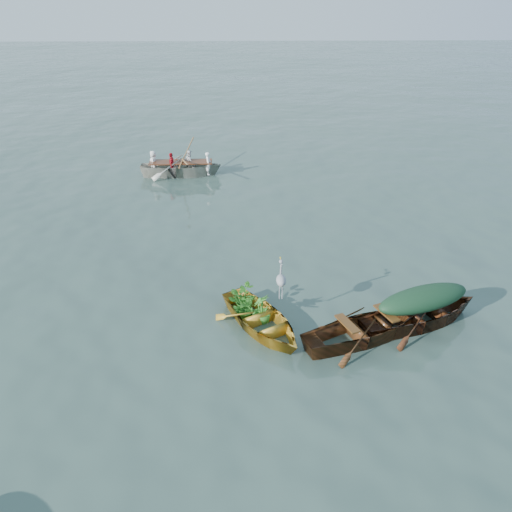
{
  "coord_description": "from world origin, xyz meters",
  "views": [
    {
      "loc": [
        -0.74,
        -8.72,
        6.67
      ],
      "look_at": [
        -0.38,
        2.77,
        0.5
      ],
      "focal_mm": 35.0,
      "sensor_mm": 36.0,
      "label": 1
    }
  ],
  "objects_px": {
    "green_tarp_boat": "(418,325)",
    "heron": "(281,286)",
    "open_wooden_boat": "(364,339)",
    "yellow_dinghy": "(261,329)",
    "rowed_boat": "(182,176)"
  },
  "relations": [
    {
      "from": "green_tarp_boat",
      "to": "heron",
      "type": "xyz_separation_m",
      "value": [
        -3.1,
        0.29,
        0.9
      ]
    },
    {
      "from": "yellow_dinghy",
      "to": "rowed_boat",
      "type": "distance_m",
      "value": 10.76
    },
    {
      "from": "green_tarp_boat",
      "to": "rowed_boat",
      "type": "distance_m",
      "value": 12.14
    },
    {
      "from": "heron",
      "to": "yellow_dinghy",
      "type": "bearing_deg",
      "value": -174.81
    },
    {
      "from": "open_wooden_boat",
      "to": "green_tarp_boat",
      "type": "bearing_deg",
      "value": -91.05
    },
    {
      "from": "green_tarp_boat",
      "to": "heron",
      "type": "distance_m",
      "value": 3.24
    },
    {
      "from": "yellow_dinghy",
      "to": "rowed_boat",
      "type": "xyz_separation_m",
      "value": [
        -2.8,
        10.39,
        0.0
      ]
    },
    {
      "from": "green_tarp_boat",
      "to": "rowed_boat",
      "type": "height_order",
      "value": "rowed_boat"
    },
    {
      "from": "rowed_boat",
      "to": "green_tarp_boat",
      "type": "bearing_deg",
      "value": -149.55
    },
    {
      "from": "green_tarp_boat",
      "to": "open_wooden_boat",
      "type": "xyz_separation_m",
      "value": [
        -1.34,
        -0.49,
        0.0
      ]
    },
    {
      "from": "open_wooden_boat",
      "to": "heron",
      "type": "distance_m",
      "value": 2.13
    },
    {
      "from": "green_tarp_boat",
      "to": "open_wooden_boat",
      "type": "bearing_deg",
      "value": 90.0
    },
    {
      "from": "yellow_dinghy",
      "to": "heron",
      "type": "bearing_deg",
      "value": 5.19
    },
    {
      "from": "rowed_boat",
      "to": "heron",
      "type": "xyz_separation_m",
      "value": [
        3.24,
        -10.06,
        0.9
      ]
    },
    {
      "from": "green_tarp_boat",
      "to": "rowed_boat",
      "type": "xyz_separation_m",
      "value": [
        -6.34,
        10.36,
        0.0
      ]
    }
  ]
}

